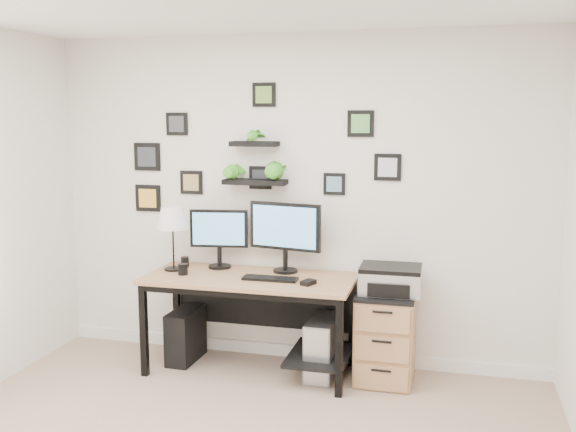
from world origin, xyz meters
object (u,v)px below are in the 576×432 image
(pc_tower_grey, at_px, (322,347))
(monitor_right, at_px, (285,231))
(mug, at_px, (183,269))
(printer, at_px, (390,280))
(monitor_left, at_px, (219,234))
(pc_tower_black, at_px, (186,335))
(desk, at_px, (256,292))
(table_lamp, at_px, (173,220))
(file_cabinet, at_px, (385,336))

(pc_tower_grey, bearing_deg, monitor_right, 152.75)
(mug, relative_size, printer, 0.19)
(monitor_right, relative_size, printer, 1.31)
(monitor_left, distance_m, mug, 0.41)
(pc_tower_grey, height_order, printer, printer)
(monitor_right, xyz_separation_m, pc_tower_black, (-0.80, -0.14, -0.87))
(desk, relative_size, table_lamp, 3.16)
(table_lamp, relative_size, pc_tower_black, 1.20)
(pc_tower_grey, bearing_deg, printer, 7.88)
(monitor_left, height_order, table_lamp, table_lamp)
(pc_tower_black, bearing_deg, table_lamp, -171.48)
(monitor_left, bearing_deg, pc_tower_grey, -11.56)
(table_lamp, height_order, pc_tower_grey, table_lamp)
(desk, distance_m, mug, 0.59)
(desk, relative_size, pc_tower_black, 3.81)
(monitor_left, relative_size, printer, 1.06)
(file_cabinet, height_order, printer, printer)
(monitor_right, distance_m, pc_tower_black, 1.19)
(monitor_left, xyz_separation_m, mug, (-0.20, -0.28, -0.24))
(pc_tower_grey, distance_m, file_cabinet, 0.48)
(mug, height_order, printer, printer)
(pc_tower_black, xyz_separation_m, printer, (1.63, 0.03, 0.56))
(pc_tower_grey, bearing_deg, monitor_left, 168.44)
(monitor_left, xyz_separation_m, table_lamp, (-0.33, -0.15, 0.13))
(desk, distance_m, pc_tower_grey, 0.66)
(monitor_right, bearing_deg, table_lamp, -170.58)
(pc_tower_black, height_order, file_cabinet, file_cabinet)
(table_lamp, bearing_deg, desk, -2.05)
(table_lamp, bearing_deg, mug, -43.37)
(monitor_right, bearing_deg, desk, -137.81)
(mug, xyz_separation_m, pc_tower_grey, (1.09, 0.10, -0.57))
(pc_tower_black, xyz_separation_m, pc_tower_grey, (1.14, -0.04, 0.02))
(monitor_right, xyz_separation_m, printer, (0.83, -0.11, -0.31))
(table_lamp, distance_m, file_cabinet, 1.88)
(monitor_left, relative_size, monitor_right, 0.81)
(pc_tower_black, relative_size, file_cabinet, 0.63)
(mug, distance_m, pc_tower_black, 0.60)
(pc_tower_black, distance_m, printer, 1.72)
(pc_tower_black, bearing_deg, desk, -1.77)
(pc_tower_black, bearing_deg, mug, -67.99)
(monitor_right, relative_size, file_cabinet, 0.88)
(table_lamp, xyz_separation_m, pc_tower_grey, (1.22, -0.03, -0.93))
(monitor_left, relative_size, pc_tower_grey, 1.03)
(monitor_left, relative_size, pc_tower_black, 1.13)
(pc_tower_grey, bearing_deg, desk, 179.50)
(table_lamp, relative_size, pc_tower_grey, 1.10)
(monitor_left, distance_m, table_lamp, 0.39)
(monitor_right, xyz_separation_m, pc_tower_grey, (0.34, -0.18, -0.85))
(printer, bearing_deg, monitor_left, 175.29)
(mug, xyz_separation_m, file_cabinet, (1.55, 0.16, -0.46))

